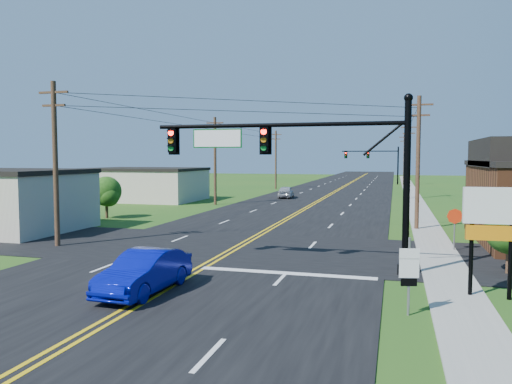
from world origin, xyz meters
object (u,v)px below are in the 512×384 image
(signal_mast_far, at_px, (373,159))
(route_sign, at_px, (409,270))
(signal_mast_main, at_px, (299,161))
(stop_sign, at_px, (455,221))
(blue_car, at_px, (145,273))

(signal_mast_far, xyz_separation_m, route_sign, (4.37, -77.36, -3.12))
(signal_mast_main, relative_size, signal_mast_far, 1.03)
(signal_mast_main, height_order, stop_sign, signal_mast_main)
(signal_mast_far, xyz_separation_m, blue_car, (-4.73, -77.26, -3.80))
(blue_car, bearing_deg, signal_mast_far, 89.44)
(stop_sign, bearing_deg, signal_mast_far, 96.15)
(route_sign, bearing_deg, signal_mast_far, 79.89)
(signal_mast_main, xyz_separation_m, signal_mast_far, (0.10, 72.00, -0.20))
(signal_mast_main, xyz_separation_m, blue_car, (-4.63, -5.26, -4.00))
(blue_car, distance_m, stop_sign, 16.51)
(route_sign, height_order, stop_sign, route_sign)
(route_sign, bearing_deg, signal_mast_main, 116.50)
(blue_car, xyz_separation_m, stop_sign, (11.67, 11.65, 0.86))
(signal_mast_main, height_order, route_sign, signal_mast_main)
(signal_mast_far, bearing_deg, route_sign, -86.77)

